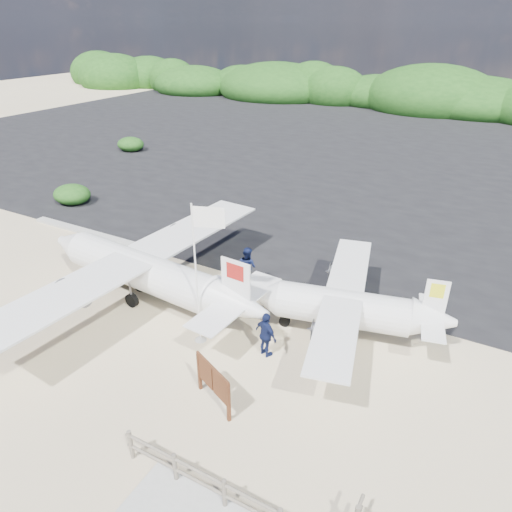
{
  "coord_description": "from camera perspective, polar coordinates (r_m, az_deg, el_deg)",
  "views": [
    {
      "loc": [
        10.12,
        -10.88,
        10.74
      ],
      "look_at": [
        1.68,
        4.42,
        1.64
      ],
      "focal_mm": 32.0,
      "sensor_mm": 36.0,
      "label": 1
    }
  ],
  "objects": [
    {
      "name": "lagoon",
      "position": [
        25.18,
        -25.29,
        -0.58
      ],
      "size": [
        9.0,
        7.0,
        0.4
      ],
      "primitive_type": null,
      "color": "#B2B2B2",
      "rests_on": "ground"
    },
    {
      "name": "crew_c",
      "position": [
        16.25,
        1.27,
        -9.84
      ],
      "size": [
        1.12,
        0.79,
        1.77
      ],
      "primitive_type": "imported",
      "rotation": [
        0.0,
        0.0,
        2.76
      ],
      "color": "#111941",
      "rests_on": "ground"
    },
    {
      "name": "fence",
      "position": [
        12.92,
        -3.87,
        -28.82
      ],
      "size": [
        6.4,
        2.0,
        1.1
      ],
      "primitive_type": null,
      "color": "#B2B2B2",
      "rests_on": "ground"
    },
    {
      "name": "ground",
      "position": [
        18.34,
        -11.48,
        -9.0
      ],
      "size": [
        160.0,
        160.0,
        0.0
      ],
      "primitive_type": "plane",
      "color": "beige"
    },
    {
      "name": "flagpole",
      "position": [
        17.6,
        -6.93,
        -10.35
      ],
      "size": [
        1.19,
        0.79,
        5.48
      ],
      "primitive_type": null,
      "rotation": [
        0.0,
        0.0,
        0.34
      ],
      "color": "white",
      "rests_on": "ground"
    },
    {
      "name": "signboard",
      "position": [
        15.12,
        -5.23,
        -17.91
      ],
      "size": [
        1.8,
        0.94,
        1.56
      ],
      "primitive_type": null,
      "rotation": [
        0.0,
        0.0,
        -0.42
      ],
      "color": "#5B321A",
      "rests_on": "ground"
    },
    {
      "name": "crew_b",
      "position": [
        20.32,
        -1.1,
        -1.33
      ],
      "size": [
        1.06,
        0.91,
        1.88
      ],
      "primitive_type": "imported",
      "rotation": [
        0.0,
        0.0,
        2.91
      ],
      "color": "#111941",
      "rests_on": "ground"
    },
    {
      "name": "crew_a",
      "position": [
        18.74,
        -3.67,
        -4.37
      ],
      "size": [
        0.67,
        0.48,
        1.73
      ],
      "primitive_type": "imported",
      "rotation": [
        0.0,
        0.0,
        3.25
      ],
      "color": "#111941",
      "rests_on": "ground"
    },
    {
      "name": "vegetation_band",
      "position": [
        67.52,
        20.79,
        16.67
      ],
      "size": [
        124.0,
        8.0,
        4.4
      ],
      "primitive_type": null,
      "color": "#B2B2B2",
      "rests_on": "ground"
    },
    {
      "name": "asphalt_apron",
      "position": [
        43.47,
        14.85,
        12.3
      ],
      "size": [
        90.0,
        50.0,
        0.04
      ],
      "primitive_type": null,
      "color": "#B2B2B2",
      "rests_on": "ground"
    },
    {
      "name": "aircraft_small",
      "position": [
        45.98,
        1.72,
        13.98
      ],
      "size": [
        9.26,
        9.26,
        2.79
      ],
      "primitive_type": null,
      "rotation": [
        0.0,
        0.0,
        3.36
      ],
      "color": "#B2B2B2",
      "rests_on": "ground"
    },
    {
      "name": "baggage_cart",
      "position": [
        21.8,
        -15.95,
        -3.2
      ],
      "size": [
        3.17,
        2.41,
        1.41
      ],
      "primitive_type": null,
      "rotation": [
        0.0,
        0.0,
        0.32
      ],
      "color": "blue",
      "rests_on": "ground"
    }
  ]
}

